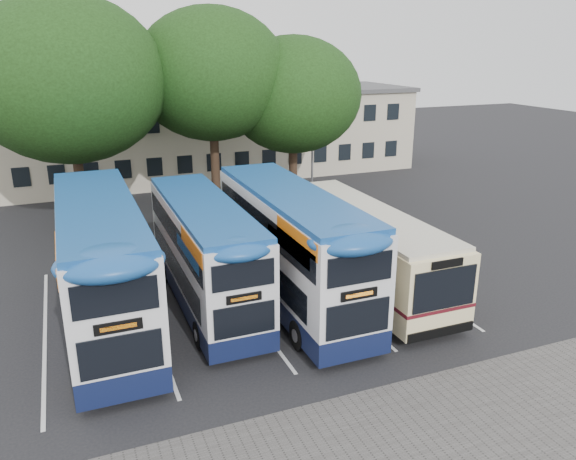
% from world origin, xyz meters
% --- Properties ---
extents(ground, '(120.00, 120.00, 0.00)m').
position_xyz_m(ground, '(0.00, 0.00, 0.00)').
color(ground, black).
rests_on(ground, ground).
extents(paving_strip, '(40.00, 6.00, 0.01)m').
position_xyz_m(paving_strip, '(-2.00, -5.00, 0.01)').
color(paving_strip, '#595654').
rests_on(paving_strip, ground).
extents(bay_lines, '(14.12, 11.00, 0.01)m').
position_xyz_m(bay_lines, '(-3.75, 5.00, 0.01)').
color(bay_lines, silver).
rests_on(bay_lines, ground).
extents(depot_building, '(32.40, 8.40, 6.20)m').
position_xyz_m(depot_building, '(0.00, 26.99, 3.15)').
color(depot_building, beige).
rests_on(depot_building, ground).
extents(lamp_post, '(0.25, 1.05, 9.06)m').
position_xyz_m(lamp_post, '(6.00, 19.97, 5.08)').
color(lamp_post, gray).
rests_on(lamp_post, ground).
extents(tree_left, '(9.71, 9.71, 11.84)m').
position_xyz_m(tree_left, '(-8.82, 16.61, 7.71)').
color(tree_left, black).
rests_on(tree_left, ground).
extents(tree_mid, '(8.55, 8.55, 11.42)m').
position_xyz_m(tree_mid, '(-1.36, 17.43, 7.77)').
color(tree_mid, black).
rests_on(tree_mid, ground).
extents(tree_right, '(7.91, 7.91, 9.92)m').
position_xyz_m(tree_right, '(3.37, 17.00, 6.54)').
color(tree_right, black).
rests_on(tree_right, ground).
extents(bus_dd_left, '(2.59, 10.68, 4.45)m').
position_xyz_m(bus_dd_left, '(-8.65, 4.89, 2.45)').
color(bus_dd_left, '#10183C').
rests_on(bus_dd_left, ground).
extents(bus_dd_mid, '(2.31, 9.55, 3.98)m').
position_xyz_m(bus_dd_mid, '(-5.01, 5.30, 2.19)').
color(bus_dd_mid, '#10183C').
rests_on(bus_dd_mid, ground).
extents(bus_dd_right, '(2.52, 10.40, 4.33)m').
position_xyz_m(bus_dd_right, '(-1.97, 4.30, 2.39)').
color(bus_dd_right, '#10183C').
rests_on(bus_dd_right, ground).
extents(bus_single, '(2.70, 10.62, 3.17)m').
position_xyz_m(bus_single, '(1.29, 4.74, 1.79)').
color(bus_single, '#FAE5A6').
rests_on(bus_single, ground).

